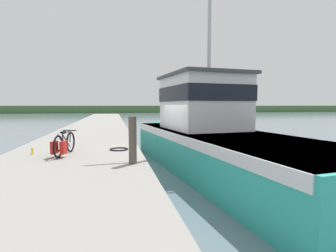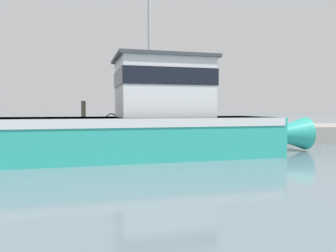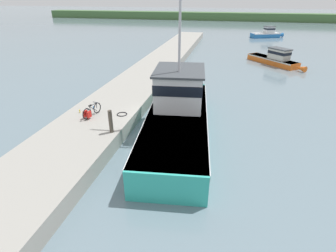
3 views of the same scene
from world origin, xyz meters
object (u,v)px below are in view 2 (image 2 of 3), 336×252
at_px(mooring_post, 84,115).
at_px(water_bottle_by_bike, 126,123).
at_px(fishing_boat_main, 143,121).
at_px(bicycle_touring, 118,120).
at_px(water_bottle_on_curb, 139,124).

distance_m(mooring_post, water_bottle_by_bike, 3.73).
xyz_separation_m(fishing_boat_main, bicycle_touring, (-5.32, -0.95, -0.10)).
distance_m(bicycle_touring, water_bottle_on_curb, 1.26).
bearing_deg(bicycle_touring, fishing_boat_main, 21.88).
bearing_deg(mooring_post, water_bottle_by_bike, 147.08).
height_order(fishing_boat_main, mooring_post, fishing_boat_main).
xyz_separation_m(bicycle_touring, water_bottle_on_curb, (-0.43, 1.16, -0.25)).
bearing_deg(fishing_boat_main, bicycle_touring, -176.66).
height_order(bicycle_touring, mooring_post, mooring_post).
height_order(fishing_boat_main, water_bottle_on_curb, fishing_boat_main).
height_order(mooring_post, water_bottle_by_bike, mooring_post).
bearing_deg(mooring_post, water_bottle_on_curb, 132.50).
bearing_deg(bicycle_touring, water_bottle_by_bike, 168.94).
bearing_deg(water_bottle_on_curb, water_bottle_by_bike, -129.05).
relative_size(fishing_boat_main, bicycle_touring, 8.22).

